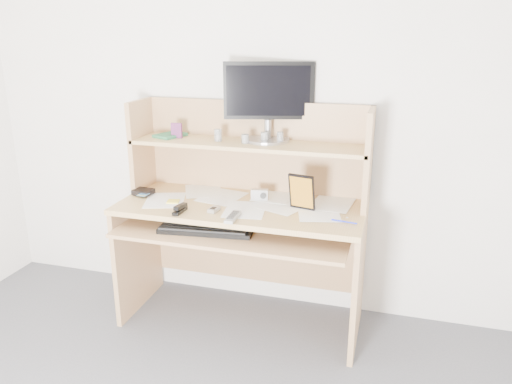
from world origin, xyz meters
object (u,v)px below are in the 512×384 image
(desk, at_px, (245,209))
(tv_remote, at_px, (233,217))
(keyboard, at_px, (207,228))
(game_case, at_px, (302,192))
(monitor, at_px, (269,99))

(desk, height_order, tv_remote, desk)
(desk, height_order, keyboard, desk)
(game_case, height_order, monitor, monitor)
(keyboard, bearing_deg, tv_remote, -20.58)
(keyboard, distance_m, tv_remote, 0.20)
(desk, relative_size, tv_remote, 8.34)
(monitor, bearing_deg, game_case, -58.83)
(game_case, bearing_deg, keyboard, -145.72)
(keyboard, relative_size, game_case, 2.61)
(game_case, bearing_deg, desk, 179.29)
(keyboard, height_order, game_case, game_case)
(game_case, bearing_deg, monitor, 149.22)
(desk, height_order, game_case, desk)
(keyboard, relative_size, monitor, 1.04)
(tv_remote, xyz_separation_m, monitor, (0.06, 0.47, 0.56))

